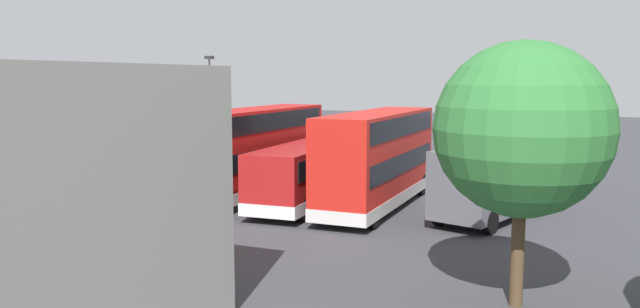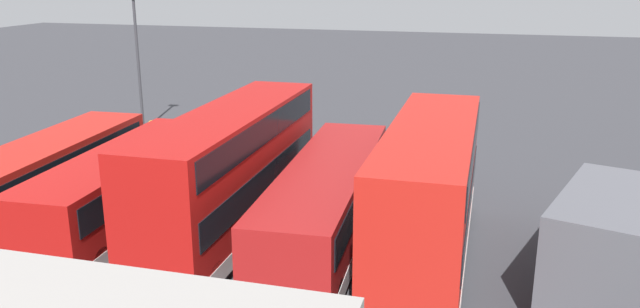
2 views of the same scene
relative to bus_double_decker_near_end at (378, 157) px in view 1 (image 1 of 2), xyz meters
The scene contains 11 objects.
ground_plane 12.08m from the bus_double_decker_near_end, 53.96° to the right, with size 140.00×140.00×0.00m, color #38383D.
bus_double_decker_near_end is the anchor object (origin of this frame).
bus_single_deck_second 3.52m from the bus_double_decker_near_end, ahead, with size 3.23×11.84×2.95m.
bus_double_decker_third 6.89m from the bus_double_decker_near_end, ahead, with size 2.69×11.75×4.55m.
bus_single_deck_fourth 10.81m from the bus_double_decker_near_end, ahead, with size 3.09×10.64×2.95m.
bus_single_deck_fifth 14.39m from the bus_double_decker_near_end, ahead, with size 3.14×10.25×2.95m.
box_truck_blue 5.41m from the bus_double_decker_near_end, behind, with size 4.60×7.90×3.20m.
car_hatchback_silver 15.25m from the bus_double_decker_near_end, 42.06° to the right, with size 4.22×4.23×1.43m.
lamp_post_tall 22.54m from the bus_double_decker_near_end, 36.45° to the right, with size 0.70×0.30×7.79m.
waste_bin_yellow 20.57m from the bus_double_decker_near_end, 36.04° to the right, with size 0.60×0.60×0.95m, color yellow.
tree_leftmost 13.27m from the bus_double_decker_near_end, 124.85° to the left, with size 4.68×4.68×7.17m.
Camera 1 is at (-16.03, 37.45, 6.19)m, focal length 35.08 mm.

